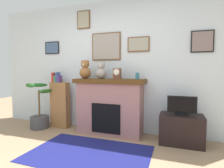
% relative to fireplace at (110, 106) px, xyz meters
% --- Properties ---
extents(back_wall, '(5.20, 0.15, 2.60)m').
position_rel_fireplace_xyz_m(back_wall, '(-0.14, 0.28, 0.77)').
color(back_wall, silver).
rests_on(back_wall, ground_plane).
extents(fireplace, '(1.34, 0.50, 1.06)m').
position_rel_fireplace_xyz_m(fireplace, '(0.00, 0.00, 0.00)').
color(fireplace, '#986767').
rests_on(fireplace, ground_plane).
extents(bookshelf, '(0.39, 0.16, 1.18)m').
position_rel_fireplace_xyz_m(bookshelf, '(-1.15, 0.02, -0.02)').
color(bookshelf, olive).
rests_on(bookshelf, ground_plane).
extents(potted_plant, '(0.52, 0.54, 0.96)m').
position_rel_fireplace_xyz_m(potted_plant, '(-1.52, -0.18, -0.26)').
color(potted_plant, '#3F3F44').
rests_on(potted_plant, ground_plane).
extents(tv_stand, '(0.68, 0.40, 0.49)m').
position_rel_fireplace_xyz_m(tv_stand, '(1.28, -0.08, -0.29)').
color(tv_stand, black).
rests_on(tv_stand, ground_plane).
extents(television, '(0.46, 0.14, 0.31)m').
position_rel_fireplace_xyz_m(television, '(1.28, -0.08, 0.10)').
color(television, black).
rests_on(television, tv_stand).
extents(area_rug, '(1.76, 1.14, 0.01)m').
position_rel_fireplace_xyz_m(area_rug, '(0.00, -0.90, -0.53)').
color(area_rug, navy).
rests_on(area_rug, ground_plane).
extents(candle_jar, '(0.07, 0.07, 0.12)m').
position_rel_fireplace_xyz_m(candle_jar, '(0.53, -0.02, 0.58)').
color(candle_jar, teal).
rests_on(candle_jar, fireplace).
extents(mantel_clock, '(0.14, 0.10, 0.20)m').
position_rel_fireplace_xyz_m(mantel_clock, '(0.15, -0.02, 0.62)').
color(mantel_clock, brown).
rests_on(mantel_clock, fireplace).
extents(teddy_bear_brown, '(0.23, 0.23, 0.37)m').
position_rel_fireplace_xyz_m(teddy_bear_brown, '(-0.51, -0.02, 0.69)').
color(teddy_bear_brown, brown).
rests_on(teddy_bear_brown, fireplace).
extents(teddy_bear_cream, '(0.20, 0.20, 0.33)m').
position_rel_fireplace_xyz_m(teddy_bear_cream, '(-0.17, -0.02, 0.67)').
color(teddy_bear_cream, '#9B928E').
rests_on(teddy_bear_cream, fireplace).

